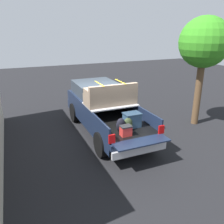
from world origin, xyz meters
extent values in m
plane|color=black|center=(0.00, 0.00, 0.00)|extent=(40.00, 40.00, 0.00)
cube|color=#162138|center=(0.00, 0.00, 0.63)|extent=(5.50, 1.92, 0.43)
cube|color=black|center=(-1.20, 0.00, 0.87)|extent=(2.80, 1.80, 0.04)
cube|color=#162138|center=(-1.20, 0.93, 1.10)|extent=(2.80, 0.06, 0.50)
cube|color=#162138|center=(-1.20, -0.93, 1.10)|extent=(2.80, 0.06, 0.50)
cube|color=#162138|center=(0.17, 0.00, 1.10)|extent=(0.06, 1.80, 0.50)
cube|color=#162138|center=(-2.88, 0.00, 0.87)|extent=(0.55, 1.80, 0.04)
cube|color=#B2B2B7|center=(-0.43, 0.00, 1.37)|extent=(1.25, 1.92, 0.04)
cube|color=#162138|center=(1.35, 0.00, 1.10)|extent=(2.30, 1.92, 0.50)
cube|color=#2D3842|center=(1.25, 0.00, 1.62)|extent=(1.94, 1.76, 0.55)
cube|color=#162138|center=(2.70, 0.00, 1.04)|extent=(0.40, 1.82, 0.38)
cube|color=#B2B2B7|center=(-2.72, 0.00, 0.54)|extent=(0.24, 1.92, 0.24)
cube|color=red|center=(-2.62, 0.88, 1.03)|extent=(0.06, 0.20, 0.28)
cube|color=red|center=(-2.62, -0.88, 1.03)|extent=(0.06, 0.20, 0.28)
cylinder|color=black|center=(1.75, 0.88, 0.44)|extent=(0.88, 0.30, 0.88)
cylinder|color=black|center=(1.75, -0.88, 0.44)|extent=(0.88, 0.30, 0.88)
cylinder|color=black|center=(-1.75, 0.88, 0.44)|extent=(0.88, 0.30, 0.88)
cylinder|color=black|center=(-1.75, -0.88, 0.44)|extent=(0.88, 0.30, 0.88)
cube|color=#335170|center=(-1.74, -0.26, 1.12)|extent=(0.40, 0.55, 0.46)
cube|color=#23394E|center=(-1.74, -0.26, 1.37)|extent=(0.44, 0.59, 0.05)
ellipsoid|color=#384728|center=(-1.94, 0.00, 1.11)|extent=(0.20, 0.34, 0.44)
ellipsoid|color=#384728|center=(-2.05, 0.00, 1.04)|extent=(0.09, 0.24, 0.19)
ellipsoid|color=black|center=(-1.99, 0.29, 1.14)|extent=(0.20, 0.32, 0.49)
ellipsoid|color=black|center=(-2.10, 0.29, 1.06)|extent=(0.09, 0.22, 0.22)
cube|color=red|center=(-2.30, 0.26, 1.04)|extent=(0.26, 0.34, 0.30)
cube|color=#262628|center=(-2.30, 0.26, 1.21)|extent=(0.28, 0.36, 0.04)
cube|color=#84705B|center=(-0.43, 0.00, 1.60)|extent=(0.87, 1.92, 0.42)
cube|color=#84705B|center=(-0.78, 0.00, 2.01)|extent=(0.16, 1.92, 0.40)
cube|color=#84705B|center=(-0.38, 0.86, 1.92)|extent=(0.63, 0.20, 0.22)
cube|color=#84705B|center=(-0.38, -0.86, 1.92)|extent=(0.63, 0.20, 0.22)
cube|color=yellow|center=(-0.43, 0.43, 2.22)|extent=(0.97, 0.03, 0.02)
cube|color=yellow|center=(-0.43, -0.43, 2.22)|extent=(0.97, 0.03, 0.02)
cylinder|color=brown|center=(-0.69, -4.12, 1.49)|extent=(0.30, 0.30, 2.98)
sphere|color=#348B1F|center=(-0.69, -4.12, 3.61)|extent=(2.11, 2.11, 2.11)
camera|label=1|loc=(-8.39, 3.37, 4.12)|focal=37.49mm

